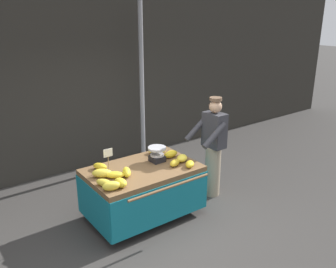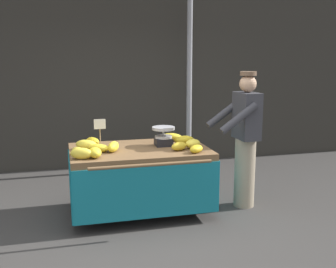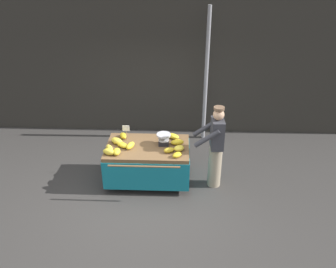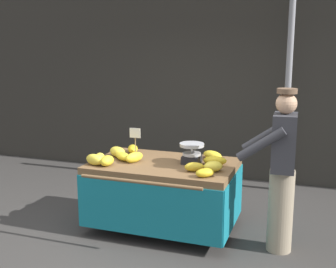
{
  "view_description": "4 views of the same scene",
  "coord_description": "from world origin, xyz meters",
  "px_view_note": "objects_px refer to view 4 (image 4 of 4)",
  "views": [
    {
      "loc": [
        -2.51,
        -3.6,
        3.0
      ],
      "look_at": [
        0.59,
        0.63,
        1.21
      ],
      "focal_mm": 38.27,
      "sensor_mm": 36.0,
      "label": 1
    },
    {
      "loc": [
        -0.81,
        -4.19,
        1.91
      ],
      "look_at": [
        0.39,
        0.48,
        0.98
      ],
      "focal_mm": 43.78,
      "sensor_mm": 36.0,
      "label": 2
    },
    {
      "loc": [
        0.7,
        -5.34,
        4.2
      ],
      "look_at": [
        0.46,
        0.45,
        1.13
      ],
      "focal_mm": 36.9,
      "sensor_mm": 36.0,
      "label": 3
    },
    {
      "loc": [
        1.66,
        -3.88,
        2.1
      ],
      "look_at": [
        0.11,
        0.52,
        1.15
      ],
      "focal_mm": 45.1,
      "sensor_mm": 36.0,
      "label": 4
    }
  ],
  "objects_px": {
    "banana_bunch_0": "(100,157)",
    "banana_bunch_5": "(133,149)",
    "banana_bunch_2": "(205,173)",
    "banana_bunch_6": "(215,161)",
    "banana_bunch_11": "(134,157)",
    "vendor_person": "(281,171)",
    "weighing_scale": "(192,153)",
    "banana_bunch_10": "(213,166)",
    "banana_bunch_1": "(212,155)",
    "banana_bunch_4": "(107,161)",
    "banana_bunch_7": "(118,152)",
    "banana_cart": "(163,181)",
    "price_sign": "(135,136)",
    "street_pole": "(288,84)",
    "banana_bunch_9": "(94,160)",
    "banana_bunch_8": "(194,167)",
    "banana_bunch_3": "(123,156)"
  },
  "relations": [
    {
      "from": "banana_bunch_1",
      "to": "street_pole",
      "type": "bearing_deg",
      "value": 65.23
    },
    {
      "from": "weighing_scale",
      "to": "banana_bunch_10",
      "type": "bearing_deg",
      "value": -37.22
    },
    {
      "from": "street_pole",
      "to": "banana_bunch_2",
      "type": "height_order",
      "value": "street_pole"
    },
    {
      "from": "banana_bunch_0",
      "to": "banana_bunch_10",
      "type": "xyz_separation_m",
      "value": [
        1.34,
        0.04,
        0.01
      ]
    },
    {
      "from": "banana_bunch_0",
      "to": "banana_bunch_3",
      "type": "distance_m",
      "value": 0.27
    },
    {
      "from": "weighing_scale",
      "to": "banana_bunch_7",
      "type": "bearing_deg",
      "value": -179.76
    },
    {
      "from": "vendor_person",
      "to": "banana_bunch_1",
      "type": "bearing_deg",
      "value": 151.78
    },
    {
      "from": "banana_bunch_0",
      "to": "banana_bunch_1",
      "type": "relative_size",
      "value": 0.92
    },
    {
      "from": "banana_bunch_5",
      "to": "banana_bunch_7",
      "type": "distance_m",
      "value": 0.26
    },
    {
      "from": "banana_bunch_4",
      "to": "banana_bunch_1",
      "type": "bearing_deg",
      "value": 32.85
    },
    {
      "from": "banana_cart",
      "to": "price_sign",
      "type": "height_order",
      "value": "price_sign"
    },
    {
      "from": "banana_bunch_2",
      "to": "banana_bunch_6",
      "type": "distance_m",
      "value": 0.47
    },
    {
      "from": "street_pole",
      "to": "banana_bunch_8",
      "type": "relative_size",
      "value": 15.4
    },
    {
      "from": "banana_bunch_9",
      "to": "banana_bunch_3",
      "type": "bearing_deg",
      "value": 55.16
    },
    {
      "from": "street_pole",
      "to": "banana_bunch_2",
      "type": "distance_m",
      "value": 2.49
    },
    {
      "from": "banana_bunch_5",
      "to": "vendor_person",
      "type": "xyz_separation_m",
      "value": [
        1.85,
        -0.42,
        0.01
      ]
    },
    {
      "from": "banana_bunch_0",
      "to": "banana_bunch_5",
      "type": "xyz_separation_m",
      "value": [
        0.19,
        0.51,
        0.0
      ]
    },
    {
      "from": "price_sign",
      "to": "banana_cart",
      "type": "bearing_deg",
      "value": -25.0
    },
    {
      "from": "banana_bunch_0",
      "to": "banana_bunch_4",
      "type": "xyz_separation_m",
      "value": [
        0.17,
        -0.14,
        0.01
      ]
    },
    {
      "from": "banana_bunch_5",
      "to": "banana_bunch_7",
      "type": "relative_size",
      "value": 0.83
    },
    {
      "from": "banana_cart",
      "to": "banana_bunch_0",
      "type": "relative_size",
      "value": 6.51
    },
    {
      "from": "banana_bunch_9",
      "to": "banana_bunch_10",
      "type": "relative_size",
      "value": 1.17
    },
    {
      "from": "street_pole",
      "to": "price_sign",
      "type": "distance_m",
      "value": 2.44
    },
    {
      "from": "banana_bunch_11",
      "to": "vendor_person",
      "type": "bearing_deg",
      "value": -0.14
    },
    {
      "from": "banana_bunch_1",
      "to": "banana_bunch_4",
      "type": "distance_m",
      "value": 1.25
    },
    {
      "from": "street_pole",
      "to": "price_sign",
      "type": "xyz_separation_m",
      "value": [
        -1.66,
        -1.7,
        -0.54
      ]
    },
    {
      "from": "banana_bunch_6",
      "to": "banana_bunch_11",
      "type": "bearing_deg",
      "value": -168.64
    },
    {
      "from": "banana_bunch_2",
      "to": "banana_bunch_11",
      "type": "relative_size",
      "value": 0.81
    },
    {
      "from": "banana_bunch_2",
      "to": "banana_bunch_8",
      "type": "xyz_separation_m",
      "value": [
        -0.16,
        0.16,
        0.0
      ]
    },
    {
      "from": "banana_bunch_1",
      "to": "vendor_person",
      "type": "height_order",
      "value": "vendor_person"
    },
    {
      "from": "banana_bunch_8",
      "to": "vendor_person",
      "type": "distance_m",
      "value": 0.9
    },
    {
      "from": "banana_bunch_11",
      "to": "vendor_person",
      "type": "relative_size",
      "value": 0.15
    },
    {
      "from": "weighing_scale",
      "to": "price_sign",
      "type": "bearing_deg",
      "value": 170.23
    },
    {
      "from": "weighing_scale",
      "to": "banana_bunch_10",
      "type": "xyz_separation_m",
      "value": [
        0.31,
        -0.23,
        -0.06
      ]
    },
    {
      "from": "banana_bunch_4",
      "to": "banana_bunch_6",
      "type": "relative_size",
      "value": 0.83
    },
    {
      "from": "banana_cart",
      "to": "banana_bunch_9",
      "type": "height_order",
      "value": "banana_bunch_9"
    },
    {
      "from": "banana_bunch_1",
      "to": "banana_bunch_4",
      "type": "relative_size",
      "value": 1.28
    },
    {
      "from": "banana_bunch_0",
      "to": "vendor_person",
      "type": "bearing_deg",
      "value": 2.59
    },
    {
      "from": "banana_bunch_0",
      "to": "banana_bunch_4",
      "type": "height_order",
      "value": "banana_bunch_4"
    },
    {
      "from": "banana_bunch_8",
      "to": "banana_bunch_3",
      "type": "bearing_deg",
      "value": 169.52
    },
    {
      "from": "banana_bunch_4",
      "to": "vendor_person",
      "type": "bearing_deg",
      "value": 7.04
    },
    {
      "from": "banana_bunch_0",
      "to": "banana_bunch_10",
      "type": "height_order",
      "value": "banana_bunch_10"
    },
    {
      "from": "banana_bunch_5",
      "to": "banana_bunch_9",
      "type": "xyz_separation_m",
      "value": [
        -0.17,
        -0.67,
        0.01
      ]
    },
    {
      "from": "banana_bunch_7",
      "to": "vendor_person",
      "type": "bearing_deg",
      "value": -5.13
    },
    {
      "from": "banana_bunch_2",
      "to": "banana_bunch_5",
      "type": "height_order",
      "value": "banana_bunch_5"
    },
    {
      "from": "price_sign",
      "to": "vendor_person",
      "type": "height_order",
      "value": "vendor_person"
    },
    {
      "from": "banana_bunch_1",
      "to": "banana_bunch_6",
      "type": "relative_size",
      "value": 1.06
    },
    {
      "from": "banana_bunch_8",
      "to": "banana_bunch_9",
      "type": "relative_size",
      "value": 0.88
    },
    {
      "from": "banana_bunch_0",
      "to": "banana_bunch_9",
      "type": "height_order",
      "value": "banana_bunch_9"
    },
    {
      "from": "banana_bunch_6",
      "to": "banana_bunch_7",
      "type": "relative_size",
      "value": 0.93
    }
  ]
}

